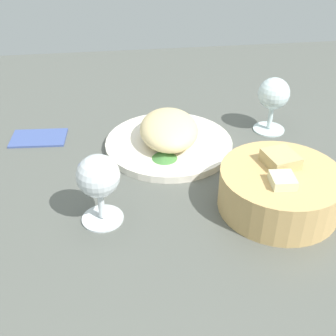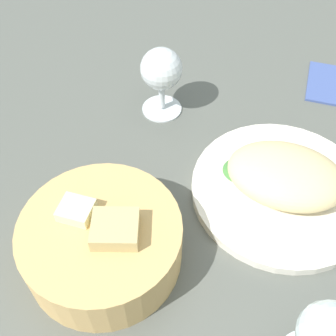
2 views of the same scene
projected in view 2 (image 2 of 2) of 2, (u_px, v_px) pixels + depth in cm
name	position (u px, v px, depth cm)	size (l,w,h in cm)	color
ground_plane	(211.00, 171.00, 63.41)	(140.00, 140.00, 2.00)	#555851
plate	(281.00, 190.00, 58.95)	(24.96, 24.96, 1.40)	white
omelette	(286.00, 175.00, 56.37)	(15.73, 11.26, 5.29)	beige
lettuce_garnish	(240.00, 168.00, 59.87)	(4.73, 4.73, 1.15)	#42803B
bread_basket	(103.00, 242.00, 50.48)	(19.14, 19.14, 8.73)	tan
wine_glass_near	(161.00, 73.00, 64.83)	(6.53, 6.53, 11.49)	silver
folded_napkin	(328.00, 83.00, 74.40)	(11.00, 7.00, 0.80)	#405495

